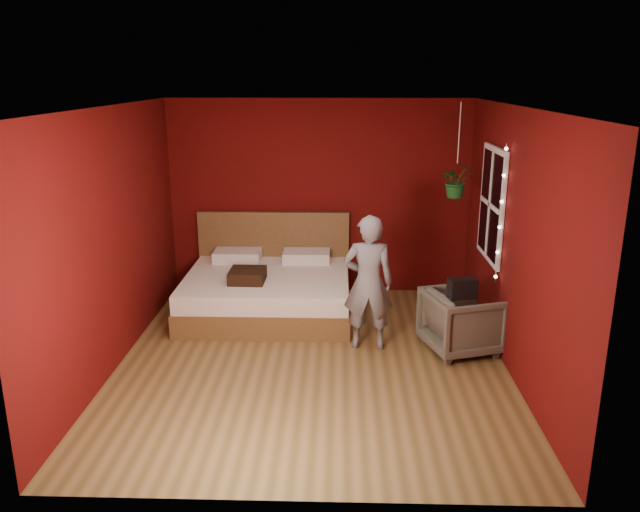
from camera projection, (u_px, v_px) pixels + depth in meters
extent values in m
plane|color=olive|center=(312.00, 360.00, 6.55)|extent=(4.50, 4.50, 0.00)
cube|color=#59090A|center=(319.00, 198.00, 8.35)|extent=(4.00, 0.02, 2.60)
cube|color=#59090A|center=(296.00, 331.00, 4.02)|extent=(4.00, 0.02, 2.60)
cube|color=#59090A|center=(112.00, 239.00, 6.25)|extent=(0.02, 4.50, 2.60)
cube|color=#59090A|center=(516.00, 243.00, 6.13)|extent=(0.02, 4.50, 2.60)
cube|color=white|center=(311.00, 106.00, 5.82)|extent=(4.00, 4.50, 0.02)
cube|color=white|center=(492.00, 204.00, 6.93)|extent=(0.04, 0.97, 1.27)
cube|color=black|center=(490.00, 204.00, 6.93)|extent=(0.02, 0.85, 1.15)
cube|color=white|center=(490.00, 204.00, 6.93)|extent=(0.03, 0.05, 1.15)
cube|color=white|center=(490.00, 204.00, 6.93)|extent=(0.03, 0.85, 0.05)
cylinder|color=silver|center=(501.00, 215.00, 6.43)|extent=(0.01, 0.01, 1.45)
sphere|color=#FFF2CC|center=(496.00, 277.00, 6.62)|extent=(0.04, 0.04, 0.04)
sphere|color=#FFF2CC|center=(498.00, 252.00, 6.55)|extent=(0.04, 0.04, 0.04)
sphere|color=#FFF2CC|center=(500.00, 227.00, 6.47)|extent=(0.04, 0.04, 0.04)
sphere|color=#FFF2CC|center=(502.00, 202.00, 6.39)|extent=(0.04, 0.04, 0.04)
sphere|color=#FFF2CC|center=(504.00, 175.00, 6.32)|extent=(0.04, 0.04, 0.04)
sphere|color=#FFF2CC|center=(506.00, 149.00, 6.24)|extent=(0.04, 0.04, 0.04)
cube|color=brown|center=(268.00, 302.00, 7.81)|extent=(2.04, 1.73, 0.29)
cube|color=white|center=(267.00, 283.00, 7.74)|extent=(2.00, 1.70, 0.22)
cube|color=brown|center=(274.00, 252.00, 8.48)|extent=(2.04, 0.08, 1.12)
cube|color=silver|center=(237.00, 256.00, 8.26)|extent=(0.61, 0.39, 0.14)
cube|color=silver|center=(307.00, 256.00, 8.23)|extent=(0.61, 0.39, 0.14)
imported|color=slate|center=(368.00, 283.00, 6.67)|extent=(0.55, 0.37, 1.49)
imported|color=#5A5747|center=(462.00, 321.00, 6.70)|extent=(0.93, 0.91, 0.68)
cube|color=black|center=(462.00, 288.00, 6.40)|extent=(0.32, 0.21, 0.21)
cube|color=black|center=(247.00, 276.00, 7.43)|extent=(0.42, 0.42, 0.15)
cylinder|color=silver|center=(459.00, 133.00, 7.00)|extent=(0.01, 0.01, 0.68)
imported|color=#1D5819|center=(456.00, 181.00, 7.15)|extent=(0.44, 0.41, 0.40)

